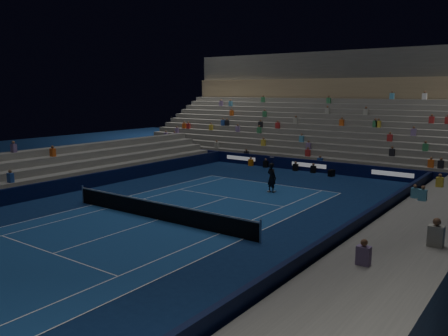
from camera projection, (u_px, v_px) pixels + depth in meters
ground at (158, 220)px, 24.51m from camera, size 90.00×90.00×0.00m
court_surface at (158, 220)px, 24.51m from camera, size 10.97×23.77×0.01m
sponsor_barrier_far at (309, 166)px, 39.19m from camera, size 44.00×0.25×1.00m
sponsor_barrier_east at (329, 247)px, 18.81m from camera, size 0.25×37.00×1.00m
sponsor_barrier_west at (51, 188)px, 30.05m from camera, size 0.25×37.00×1.00m
grandstand_main at (351, 125)px, 46.21m from camera, size 44.00×15.20×11.20m
grandstand_east at (418, 254)px, 16.74m from camera, size 5.00×37.00×2.50m
grandstand_west at (22, 176)px, 31.99m from camera, size 5.00×37.00×2.50m
tennis_net at (158, 211)px, 24.43m from camera, size 12.90×0.10×1.10m
tennis_player at (272, 178)px, 30.97m from camera, size 0.85×0.67×2.05m
broadcast_camera at (331, 173)px, 36.90m from camera, size 0.47×0.88×0.54m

